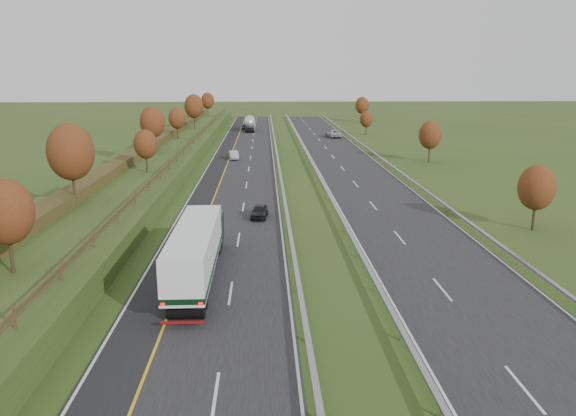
# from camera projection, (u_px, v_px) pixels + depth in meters

# --- Properties ---
(ground) EXTENTS (400.00, 400.00, 0.00)m
(ground) POSITION_uv_depth(u_px,v_px,m) (296.00, 174.00, 79.59)
(ground) COLOR #2E4418
(ground) RESTS_ON ground
(near_carriageway) EXTENTS (10.50, 200.00, 0.04)m
(near_carriageway) POSITION_uv_depth(u_px,v_px,m) (241.00, 168.00, 84.11)
(near_carriageway) COLOR black
(near_carriageway) RESTS_ON ground
(far_carriageway) EXTENTS (10.50, 200.00, 0.04)m
(far_carriageway) POSITION_uv_depth(u_px,v_px,m) (350.00, 167.00, 84.80)
(far_carriageway) COLOR black
(far_carriageway) RESTS_ON ground
(hard_shoulder) EXTENTS (3.00, 200.00, 0.04)m
(hard_shoulder) POSITION_uv_depth(u_px,v_px,m) (216.00, 168.00, 83.95)
(hard_shoulder) COLOR black
(hard_shoulder) RESTS_ON ground
(lane_markings) EXTENTS (26.75, 200.00, 0.01)m
(lane_markings) POSITION_uv_depth(u_px,v_px,m) (283.00, 168.00, 84.25)
(lane_markings) COLOR silver
(lane_markings) RESTS_ON near_carriageway
(embankment_left) EXTENTS (12.00, 200.00, 2.00)m
(embankment_left) POSITION_uv_depth(u_px,v_px,m) (153.00, 162.00, 83.34)
(embankment_left) COLOR #2E4418
(embankment_left) RESTS_ON ground
(hedge_left) EXTENTS (2.20, 180.00, 1.10)m
(hedge_left) POSITION_uv_depth(u_px,v_px,m) (139.00, 152.00, 82.89)
(hedge_left) COLOR #3B3A18
(hedge_left) RESTS_ON embankment_left
(fence_left) EXTENTS (0.12, 189.06, 1.20)m
(fence_left) POSITION_uv_depth(u_px,v_px,m) (182.00, 151.00, 82.72)
(fence_left) COLOR #422B19
(fence_left) RESTS_ON embankment_left
(median_barrier_near) EXTENTS (0.32, 200.00, 0.71)m
(median_barrier_near) POSITION_uv_depth(u_px,v_px,m) (279.00, 164.00, 84.21)
(median_barrier_near) COLOR gray
(median_barrier_near) RESTS_ON ground
(median_barrier_far) EXTENTS (0.32, 200.00, 0.71)m
(median_barrier_far) POSITION_uv_depth(u_px,v_px,m) (312.00, 164.00, 84.42)
(median_barrier_far) COLOR gray
(median_barrier_far) RESTS_ON ground
(outer_barrier_far) EXTENTS (0.32, 200.00, 0.71)m
(outer_barrier_far) POSITION_uv_depth(u_px,v_px,m) (388.00, 163.00, 84.90)
(outer_barrier_far) COLOR gray
(outer_barrier_far) RESTS_ON ground
(trees_left) EXTENTS (6.64, 164.30, 7.66)m
(trees_left) POSITION_uv_depth(u_px,v_px,m) (149.00, 128.00, 78.81)
(trees_left) COLOR #2D2116
(trees_left) RESTS_ON embankment_left
(trees_far) EXTENTS (8.45, 118.60, 7.12)m
(trees_far) POSITION_uv_depth(u_px,v_px,m) (394.00, 122.00, 112.72)
(trees_far) COLOR #2D2116
(trees_far) RESTS_ON ground
(box_lorry) EXTENTS (2.58, 16.28, 4.06)m
(box_lorry) POSITION_uv_depth(u_px,v_px,m) (197.00, 249.00, 38.28)
(box_lorry) COLOR black
(box_lorry) RESTS_ON near_carriageway
(road_tanker) EXTENTS (2.40, 11.22, 3.46)m
(road_tanker) POSITION_uv_depth(u_px,v_px,m) (250.00, 123.00, 137.82)
(road_tanker) COLOR silver
(road_tanker) RESTS_ON near_carriageway
(car_dark_near) EXTENTS (1.91, 3.87, 1.27)m
(car_dark_near) POSITION_uv_depth(u_px,v_px,m) (259.00, 211.00, 55.38)
(car_dark_near) COLOR black
(car_dark_near) RESTS_ON near_carriageway
(car_silver_mid) EXTENTS (1.96, 4.29, 1.36)m
(car_silver_mid) POSITION_uv_depth(u_px,v_px,m) (234.00, 155.00, 92.70)
(car_silver_mid) COLOR #ABABB0
(car_silver_mid) RESTS_ON near_carriageway
(car_small_far) EXTENTS (2.01, 4.56, 1.30)m
(car_small_far) POSITION_uv_depth(u_px,v_px,m) (245.00, 127.00, 140.57)
(car_small_far) COLOR #13183E
(car_small_far) RESTS_ON near_carriageway
(car_oncoming) EXTENTS (3.48, 6.24, 1.65)m
(car_oncoming) POSITION_uv_depth(u_px,v_px,m) (334.00, 134.00, 123.60)
(car_oncoming) COLOR #B7B6BB
(car_oncoming) RESTS_ON far_carriageway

